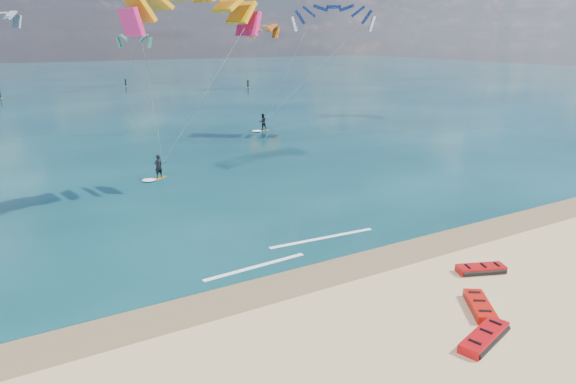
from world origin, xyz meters
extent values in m
plane|color=tan|center=(0.00, 40.00, 0.00)|extent=(320.00, 320.00, 0.00)
cube|color=brown|center=(0.00, 3.00, 0.00)|extent=(320.00, 2.40, 0.01)
cube|color=#082930|center=(0.00, 104.00, 0.02)|extent=(320.00, 200.00, 0.04)
cube|color=yellow|center=(0.60, 21.57, 0.07)|extent=(1.28, 1.04, 0.06)
imported|color=black|center=(0.60, 21.57, 0.93)|extent=(0.71, 0.58, 1.69)
cylinder|color=black|center=(0.88, 21.28, 1.17)|extent=(0.45, 0.32, 0.04)
cube|color=#C7D620|center=(15.90, 35.01, 0.07)|extent=(1.43, 0.69, 0.06)
imported|color=black|center=(15.90, 35.01, 0.96)|extent=(0.85, 0.66, 1.75)
cylinder|color=black|center=(16.21, 34.71, 1.27)|extent=(0.55, 0.15, 0.04)
cube|color=white|center=(-0.01, 5.00, 0.04)|extent=(5.03, 0.51, 0.01)
cube|color=white|center=(4.42, 6.30, 0.04)|extent=(5.85, 0.66, 0.01)
camera|label=1|loc=(-9.15, -13.61, 9.84)|focal=32.00mm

